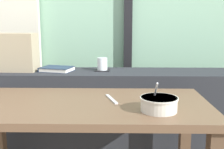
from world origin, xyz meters
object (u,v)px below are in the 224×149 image
coaster_square (103,70)px  throw_pillow (13,52)px  soup_bowl (159,104)px  juice_glass (103,64)px  fork_utensil (112,99)px  breakfast_table (86,126)px  closed_book (57,69)px

coaster_square → throw_pillow: 0.63m
coaster_square → soup_bowl: 0.78m
juice_glass → fork_utensil: 0.55m
breakfast_table → throw_pillow: bearing=134.8°
fork_utensil → coaster_square: bearing=79.8°
closed_book → juice_glass: bearing=4.9°
coaster_square → soup_bowl: size_ratio=0.58×
closed_book → throw_pillow: 0.32m
throw_pillow → soup_bowl: size_ratio=1.86×
coaster_square → fork_utensil: (0.07, -0.54, -0.05)m
closed_book → fork_utensil: closed_book is taller
breakfast_table → juice_glass: (0.05, 0.59, 0.22)m
coaster_square → juice_glass: bearing=89.8°
coaster_square → throw_pillow: bearing=-177.6°
breakfast_table → throw_pillow: 0.86m
juice_glass → fork_utensil: juice_glass is taller
throw_pillow → soup_bowl: 1.15m
coaster_square → breakfast_table: bearing=-95.1°
coaster_square → throw_pillow: throw_pillow is taller
juice_glass → soup_bowl: size_ratio=0.50×
juice_glass → coaster_square: bearing=-90.2°
closed_book → soup_bowl: (0.60, -0.69, -0.04)m
throw_pillow → fork_utensil: size_ratio=1.88×
breakfast_table → coaster_square: (0.05, 0.59, 0.18)m
breakfast_table → throw_pillow: (-0.56, 0.57, 0.31)m
throw_pillow → closed_book: bearing=-0.2°
juice_glass → fork_utensil: bearing=-82.3°
closed_book → fork_utensil: bearing=-52.8°
breakfast_table → soup_bowl: size_ratio=7.05×
coaster_square → closed_book: size_ratio=0.41×
coaster_square → soup_bowl: (0.29, -0.72, -0.03)m
coaster_square → throw_pillow: (-0.62, -0.03, 0.13)m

